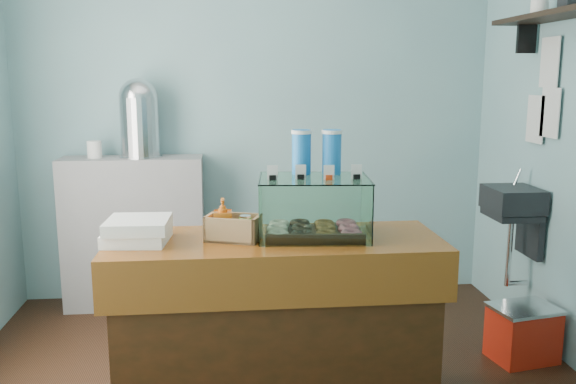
{
  "coord_description": "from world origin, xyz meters",
  "views": [
    {
      "loc": [
        -0.23,
        -3.07,
        1.66
      ],
      "look_at": [
        0.07,
        -0.15,
        1.11
      ],
      "focal_mm": 38.0,
      "sensor_mm": 36.0,
      "label": 1
    }
  ],
  "objects": [
    {
      "name": "counter",
      "position": [
        0.0,
        -0.25,
        0.46
      ],
      "size": [
        1.6,
        0.6,
        0.9
      ],
      "color": "#47200D",
      "rests_on": "ground"
    },
    {
      "name": "back_shelf",
      "position": [
        -0.9,
        1.32,
        0.55
      ],
      "size": [
        1.0,
        0.32,
        1.1
      ],
      "primitive_type": "cube",
      "color": "gray",
      "rests_on": "ground"
    },
    {
      "name": "condiment_crate",
      "position": [
        -0.21,
        -0.25,
        0.97
      ],
      "size": [
        0.28,
        0.22,
        0.2
      ],
      "rotation": [
        0.0,
        0.0,
        -0.32
      ],
      "color": "tan",
      "rests_on": "counter"
    },
    {
      "name": "red_cooler",
      "position": [
        1.51,
        0.17,
        0.17
      ],
      "size": [
        0.42,
        0.35,
        0.33
      ],
      "rotation": [
        0.0,
        0.0,
        0.19
      ],
      "color": "red",
      "rests_on": "ground"
    },
    {
      "name": "display_case",
      "position": [
        0.2,
        -0.19,
        1.07
      ],
      "size": [
        0.56,
        0.43,
        0.51
      ],
      "rotation": [
        0.0,
        0.0,
        -0.09
      ],
      "color": "#34190F",
      "rests_on": "counter"
    },
    {
      "name": "room_shell",
      "position": [
        0.03,
        0.01,
        1.71
      ],
      "size": [
        3.54,
        3.04,
        2.82
      ],
      "color": "#719BA6",
      "rests_on": "ground"
    },
    {
      "name": "pastry_boxes",
      "position": [
        -0.65,
        -0.25,
        0.96
      ],
      "size": [
        0.31,
        0.31,
        0.11
      ],
      "rotation": [
        0.0,
        0.0,
        -0.09
      ],
      "color": "white",
      "rests_on": "counter"
    },
    {
      "name": "coffee_urn",
      "position": [
        -0.83,
        1.32,
        1.39
      ],
      "size": [
        0.3,
        0.3,
        0.56
      ],
      "color": "silver",
      "rests_on": "back_shelf"
    }
  ]
}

